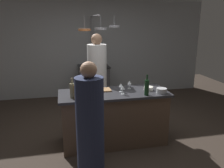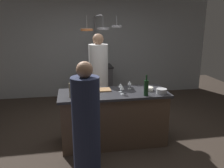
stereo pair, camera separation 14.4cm
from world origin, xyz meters
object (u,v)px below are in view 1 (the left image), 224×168
object	(u,v)px
cutting_board	(101,90)
wine_glass_near_right_guest	(129,83)
stove_range	(94,82)
chef	(97,82)
wine_bottle_white	(72,90)
mixing_bowl_ceramic	(148,88)
mixing_bowl_steel	(162,91)
wine_glass_near_left_guest	(123,88)
wine_bottle_red	(147,87)
wine_glass_by_chef	(121,86)
guest_left	(90,132)
bar_stool_left	(90,142)
wine_bottle_amber	(76,92)
pepper_mill	(87,87)

from	to	relation	value
cutting_board	wine_glass_near_right_guest	bearing A→B (deg)	0.43
stove_range	chef	size ratio (longest dim) A/B	0.49
wine_bottle_white	mixing_bowl_ceramic	distance (m)	1.29
wine_glass_near_right_guest	mixing_bowl_steel	distance (m)	0.57
stove_range	cutting_board	bearing A→B (deg)	-94.69
stove_range	wine_glass_near_left_guest	world-z (taller)	wine_glass_near_left_guest
wine_bottle_red	wine_glass_by_chef	xyz separation A→B (m)	(-0.35, 0.26, -0.02)
stove_range	guest_left	bearing A→B (deg)	-98.56
chef	bar_stool_left	bearing A→B (deg)	-102.47
cutting_board	wine_bottle_white	world-z (taller)	wine_bottle_white
wine_bottle_amber	stove_range	bearing A→B (deg)	76.80
cutting_board	pepper_mill	xyz separation A→B (m)	(-0.25, -0.08, 0.10)
bar_stool_left	guest_left	distance (m)	0.54
pepper_mill	mixing_bowl_steel	xyz separation A→B (m)	(1.19, -0.27, -0.07)
mixing_bowl_ceramic	mixing_bowl_steel	xyz separation A→B (m)	(0.15, -0.20, 0.01)
stove_range	pepper_mill	xyz separation A→B (m)	(-0.44, -2.38, 0.56)
mixing_bowl_steel	chef	bearing A→B (deg)	127.20
wine_bottle_amber	wine_bottle_white	distance (m)	0.11
wine_bottle_white	mixing_bowl_steel	distance (m)	1.44
wine_bottle_white	mixing_bowl_ceramic	size ratio (longest dim) A/B	1.97
stove_range	bar_stool_left	size ratio (longest dim) A/B	1.31
mixing_bowl_steel	wine_glass_by_chef	bearing A→B (deg)	161.96
wine_glass_near_right_guest	mixing_bowl_ceramic	world-z (taller)	wine_glass_near_right_guest
stove_range	wine_bottle_white	bearing A→B (deg)	-104.72
chef	wine_glass_near_right_guest	xyz separation A→B (m)	(0.44, -0.81, 0.17)
pepper_mill	wine_glass_near_left_guest	bearing A→B (deg)	-19.77
wine_bottle_red	wine_glass_near_left_guest	size ratio (longest dim) A/B	2.26
stove_range	mixing_bowl_ceramic	bearing A→B (deg)	-76.24
wine_bottle_white	mixing_bowl_steel	world-z (taller)	wine_bottle_white
wine_bottle_red	wine_glass_by_chef	distance (m)	0.44
guest_left	pepper_mill	xyz separation A→B (m)	(0.08, 1.08, 0.26)
chef	guest_left	bearing A→B (deg)	-101.20
guest_left	wine_bottle_amber	xyz separation A→B (m)	(-0.11, 0.77, 0.28)
bar_stool_left	mixing_bowl_steel	xyz separation A→B (m)	(1.23, 0.42, 0.56)
bar_stool_left	wine_bottle_amber	bearing A→B (deg)	111.67
chef	mixing_bowl_ceramic	size ratio (longest dim) A/B	11.46
stove_range	bar_stool_left	xyz separation A→B (m)	(-0.48, -3.07, -0.07)
wine_glass_near_right_guest	mixing_bowl_ceramic	bearing A→B (deg)	-26.25
stove_range	wine_glass_near_right_guest	distance (m)	2.39
pepper_mill	wine_bottle_amber	xyz separation A→B (m)	(-0.19, -0.31, 0.01)
bar_stool_left	chef	bearing A→B (deg)	77.53
guest_left	wine_glass_by_chef	xyz separation A→B (m)	(0.64, 1.02, 0.26)
guest_left	wine_bottle_red	distance (m)	1.28
bar_stool_left	wine_bottle_white	size ratio (longest dim) A/B	2.20
wine_bottle_red	wine_glass_near_right_guest	size ratio (longest dim) A/B	2.26
cutting_board	wine_bottle_amber	size ratio (longest dim) A/B	1.04
wine_bottle_amber	mixing_bowl_steel	bearing A→B (deg)	1.52
stove_range	wine_bottle_amber	bearing A→B (deg)	-103.20
stove_range	pepper_mill	world-z (taller)	pepper_mill
bar_stool_left	guest_left	xyz separation A→B (m)	(-0.04, -0.40, 0.37)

